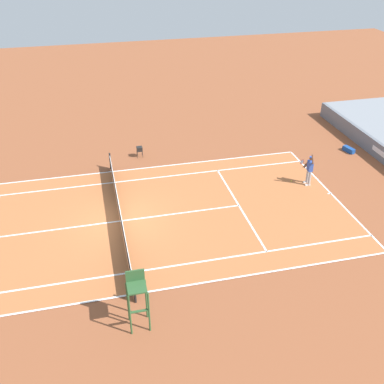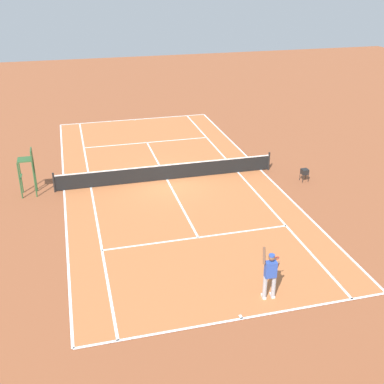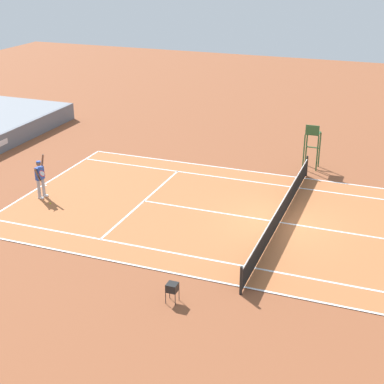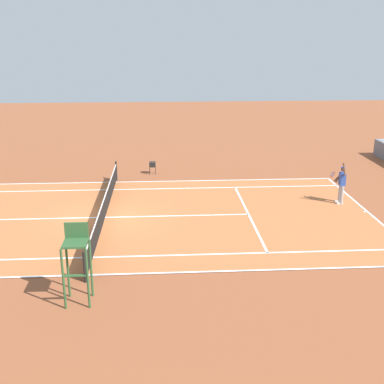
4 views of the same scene
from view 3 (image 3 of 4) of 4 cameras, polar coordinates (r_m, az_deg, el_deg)
name	(u,v)px [view 3 (image 3 of 4)]	position (r m, az deg, el deg)	size (l,w,h in m)	color
ground_plane	(280,223)	(25.22, 8.58, -2.99)	(80.00, 80.00, 0.00)	brown
court	(280,223)	(25.21, 8.59, -2.97)	(11.08, 23.88, 0.03)	#B76638
net	(281,212)	(25.00, 8.65, -1.91)	(11.98, 0.10, 1.07)	black
tennis_player	(40,178)	(27.93, -14.59, 1.34)	(0.79, 0.62, 2.08)	#9E9EA3
tennis_ball	(50,203)	(27.48, -13.67, -1.09)	(0.07, 0.07, 0.07)	#D1E533
umpire_chair	(312,140)	(31.19, 11.68, 4.97)	(0.77, 0.77, 2.44)	#2D562D
ball_hopper	(172,287)	(19.41, -1.94, -9.26)	(0.36, 0.36, 0.70)	black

